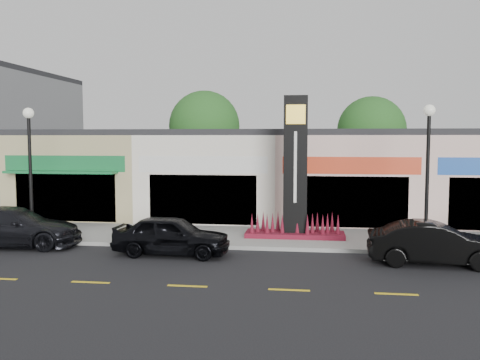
{
  "coord_description": "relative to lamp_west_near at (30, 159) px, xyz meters",
  "views": [
    {
      "loc": [
        3.45,
        -17.37,
        4.38
      ],
      "look_at": [
        0.66,
        4.0,
        2.58
      ],
      "focal_mm": 38.0,
      "sensor_mm": 36.0,
      "label": 1
    }
  ],
  "objects": [
    {
      "name": "tree_rear_mid",
      "position": [
        16.0,
        17.0,
        1.41
      ],
      "size": [
        4.8,
        4.8,
        7.29
      ],
      "color": "#382619",
      "rests_on": "ground"
    },
    {
      "name": "car_dark_sedan",
      "position": [
        -0.28,
        -1.02,
        -2.68
      ],
      "size": [
        2.72,
        5.66,
        1.59
      ],
      "primitive_type": "imported",
      "rotation": [
        0.0,
        0.0,
        1.66
      ],
      "color": "black",
      "rests_on": "ground"
    },
    {
      "name": "shop_pink_e",
      "position": [
        20.5,
        8.97,
        -1.08
      ],
      "size": [
        7.0,
        10.01,
        4.8
      ],
      "color": "#CCA99B",
      "rests_on": "ground"
    },
    {
      "name": "lamp_west_near",
      "position": [
        0.0,
        0.0,
        0.0
      ],
      "size": [
        0.44,
        0.44,
        5.47
      ],
      "color": "black",
      "rests_on": "sidewalk"
    },
    {
      "name": "car_black_conv",
      "position": [
        15.88,
        -1.91,
        -2.73
      ],
      "size": [
        1.85,
        4.59,
        1.48
      ],
      "primitive_type": "imported",
      "rotation": [
        0.0,
        0.0,
        1.51
      ],
      "color": "black",
      "rests_on": "ground"
    },
    {
      "name": "tree_rear_west",
      "position": [
        4.0,
        17.0,
        1.74
      ],
      "size": [
        5.2,
        5.2,
        7.83
      ],
      "color": "#382619",
      "rests_on": "ground"
    },
    {
      "name": "car_black_sedan",
      "position": [
        6.49,
        -1.63,
        -2.73
      ],
      "size": [
        1.95,
        4.44,
        1.49
      ],
      "primitive_type": "imported",
      "rotation": [
        0.0,
        0.0,
        1.53
      ],
      "color": "black",
      "rests_on": "ground"
    },
    {
      "name": "shop_cream",
      "position": [
        6.5,
        8.97,
        -1.08
      ],
      "size": [
        7.0,
        10.01,
        4.8
      ],
      "color": "silver",
      "rests_on": "ground"
    },
    {
      "name": "sidewalk",
      "position": [
        8.0,
        1.85,
        -3.4
      ],
      "size": [
        52.0,
        4.3,
        0.15
      ],
      "primitive_type": "cube",
      "color": "gray",
      "rests_on": "ground"
    },
    {
      "name": "shop_pink_w",
      "position": [
        13.5,
        8.97,
        -1.08
      ],
      "size": [
        7.0,
        10.01,
        4.8
      ],
      "color": "#CCA99B",
      "rests_on": "ground"
    },
    {
      "name": "ground",
      "position": [
        8.0,
        -2.5,
        -3.48
      ],
      "size": [
        120.0,
        120.0,
        0.0
      ],
      "primitive_type": "plane",
      "color": "black",
      "rests_on": "ground"
    },
    {
      "name": "lamp_east_near",
      "position": [
        16.0,
        0.0,
        0.0
      ],
      "size": [
        0.44,
        0.44,
        5.47
      ],
      "color": "black",
      "rests_on": "sidewalk"
    },
    {
      "name": "pylon_sign",
      "position": [
        11.0,
        1.7,
        -1.2
      ],
      "size": [
        4.2,
        1.3,
        6.0
      ],
      "color": "maroon",
      "rests_on": "sidewalk"
    },
    {
      "name": "curb",
      "position": [
        8.0,
        -0.4,
        -3.4
      ],
      "size": [
        52.0,
        0.2,
        0.15
      ],
      "primitive_type": "cube",
      "color": "gray",
      "rests_on": "ground"
    },
    {
      "name": "shop_beige",
      "position": [
        -0.5,
        8.96,
        -1.08
      ],
      "size": [
        7.0,
        10.85,
        4.8
      ],
      "color": "tan",
      "rests_on": "ground"
    }
  ]
}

